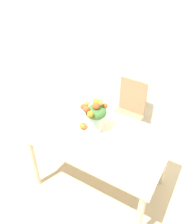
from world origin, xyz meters
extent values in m
plane|color=tan|center=(0.00, 0.00, 0.00)|extent=(12.00, 12.00, 0.00)
cube|color=silver|center=(0.00, 1.20, 1.35)|extent=(8.00, 0.06, 2.70)
cube|color=beige|center=(0.00, 0.00, 0.75)|extent=(1.41, 0.92, 0.03)
cylinder|color=beige|center=(-0.64, -0.40, 0.37)|extent=(0.06, 0.06, 0.74)
cylinder|color=beige|center=(0.64, -0.40, 0.37)|extent=(0.06, 0.06, 0.74)
cylinder|color=beige|center=(-0.64, 0.40, 0.37)|extent=(0.06, 0.06, 0.74)
cylinder|color=beige|center=(0.64, 0.40, 0.37)|extent=(0.06, 0.06, 0.74)
cylinder|color=#B2CCBC|center=(-0.09, 0.06, 0.86)|extent=(0.14, 0.14, 0.19)
cylinder|color=silver|center=(-0.09, 0.06, 0.80)|extent=(0.12, 0.12, 0.07)
cylinder|color=#38662D|center=(-0.06, 0.06, 0.89)|extent=(0.01, 0.01, 0.23)
cylinder|color=#38662D|center=(-0.08, 0.09, 0.89)|extent=(0.01, 0.01, 0.23)
cylinder|color=#38662D|center=(-0.11, 0.08, 0.89)|extent=(0.01, 0.01, 0.23)
cylinder|color=#38662D|center=(-0.11, 0.04, 0.89)|extent=(0.01, 0.01, 0.23)
cylinder|color=#38662D|center=(-0.08, 0.03, 0.89)|extent=(0.01, 0.01, 0.23)
ellipsoid|color=#38662D|center=(-0.09, 0.06, 1.00)|extent=(0.22, 0.22, 0.13)
sphere|color=#D64C23|center=(-0.20, 0.01, 1.06)|extent=(0.06, 0.06, 0.06)
sphere|color=#D64C23|center=(-0.03, 0.14, 1.05)|extent=(0.06, 0.06, 0.06)
sphere|color=#AD9E33|center=(-0.10, 0.14, 1.05)|extent=(0.07, 0.07, 0.07)
sphere|color=#D64C23|center=(-0.07, 0.03, 1.10)|extent=(0.07, 0.07, 0.07)
sphere|color=orange|center=(-0.08, -0.07, 1.06)|extent=(0.06, 0.06, 0.06)
sphere|color=orange|center=(-0.08, 0.08, 1.11)|extent=(0.07, 0.07, 0.07)
sphere|color=orange|center=(-0.08, 0.05, 1.13)|extent=(0.06, 0.06, 0.06)
sphere|color=#AD9E33|center=(-0.20, 0.06, 1.06)|extent=(0.05, 0.05, 0.05)
sphere|color=#AD9E33|center=(-0.07, 0.08, 1.11)|extent=(0.08, 0.08, 0.08)
sphere|color=#D64C23|center=(-0.14, -0.03, 1.07)|extent=(0.07, 0.07, 0.07)
sphere|color=yellow|center=(-0.09, 0.06, 1.13)|extent=(0.06, 0.06, 0.06)
ellipsoid|color=orange|center=(-0.22, 0.01, 0.80)|extent=(0.09, 0.09, 0.07)
cylinder|color=brown|center=(-0.22, 0.01, 0.84)|extent=(0.01, 0.01, 0.01)
cube|color=#9E7A56|center=(-0.07, 0.78, 0.47)|extent=(0.45, 0.45, 0.02)
cylinder|color=#9E7A56|center=(-0.25, 0.63, 0.23)|extent=(0.04, 0.04, 0.46)
cylinder|color=#9E7A56|center=(0.09, 0.60, 0.23)|extent=(0.04, 0.04, 0.46)
cylinder|color=#9E7A56|center=(-0.22, 0.97, 0.23)|extent=(0.04, 0.04, 0.46)
cylinder|color=#9E7A56|center=(0.12, 0.94, 0.23)|extent=(0.04, 0.04, 0.46)
cube|color=#9E7A56|center=(-0.05, 0.98, 0.73)|extent=(0.40, 0.05, 0.50)
camera|label=1|loc=(0.86, -1.51, 2.27)|focal=35.00mm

